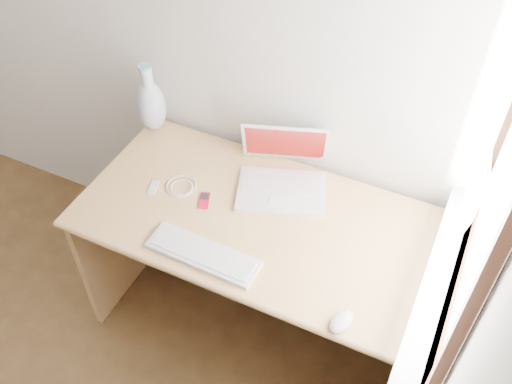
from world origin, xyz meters
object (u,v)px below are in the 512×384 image
at_px(desk, 269,238).
at_px(external_keyboard, 203,254).
at_px(laptop, 286,176).
at_px(vase, 151,104).

relative_size(desk, external_keyboard, 3.32).
bearing_deg(desk, laptop, 81.65).
distance_m(external_keyboard, vase, 0.76).
height_order(laptop, vase, vase).
bearing_deg(desk, vase, 163.04).
height_order(desk, external_keyboard, external_keyboard).
height_order(desk, laptop, laptop).
height_order(desk, vase, vase).
distance_m(desk, laptop, 0.28).
bearing_deg(vase, external_keyboard, -44.41).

